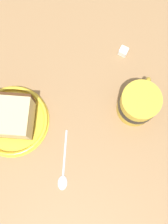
{
  "coord_description": "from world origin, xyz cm",
  "views": [
    {
      "loc": [
        0.03,
        -12.55,
        57.69
      ],
      "look_at": [
        3.66,
        -1.36,
        3.0
      ],
      "focal_mm": 43.26,
      "sensor_mm": 36.0,
      "label": 1
    }
  ],
  "objects_px": {
    "cake_slice": "(8,116)",
    "tea_mug": "(138,104)",
    "teaspoon": "(63,173)",
    "sugar_cube": "(123,51)",
    "small_plate": "(12,121)"
  },
  "relations": [
    {
      "from": "cake_slice",
      "to": "tea_mug",
      "type": "distance_m",
      "value": 0.26
    },
    {
      "from": "tea_mug",
      "to": "teaspoon",
      "type": "bearing_deg",
      "value": -156.2
    },
    {
      "from": "cake_slice",
      "to": "tea_mug",
      "type": "xyz_separation_m",
      "value": [
        0.26,
        -0.06,
        0.0
      ]
    },
    {
      "from": "tea_mug",
      "to": "sugar_cube",
      "type": "height_order",
      "value": "tea_mug"
    },
    {
      "from": "cake_slice",
      "to": "sugar_cube",
      "type": "relative_size",
      "value": 6.6
    },
    {
      "from": "small_plate",
      "to": "tea_mug",
      "type": "xyz_separation_m",
      "value": [
        0.26,
        -0.05,
        0.04
      ]
    },
    {
      "from": "cake_slice",
      "to": "sugar_cube",
      "type": "xyz_separation_m",
      "value": [
        0.28,
        0.07,
        -0.03
      ]
    },
    {
      "from": "cake_slice",
      "to": "sugar_cube",
      "type": "bearing_deg",
      "value": 14.83
    },
    {
      "from": "cake_slice",
      "to": "teaspoon",
      "type": "distance_m",
      "value": 0.16
    },
    {
      "from": "small_plate",
      "to": "teaspoon",
      "type": "xyz_separation_m",
      "value": [
        0.07,
        -0.14,
        -0.0
      ]
    },
    {
      "from": "tea_mug",
      "to": "sugar_cube",
      "type": "xyz_separation_m",
      "value": [
        0.02,
        0.13,
        -0.03
      ]
    },
    {
      "from": "small_plate",
      "to": "sugar_cube",
      "type": "xyz_separation_m",
      "value": [
        0.28,
        0.08,
        0.0
      ]
    },
    {
      "from": "tea_mug",
      "to": "teaspoon",
      "type": "relative_size",
      "value": 0.74
    },
    {
      "from": "teaspoon",
      "to": "sugar_cube",
      "type": "height_order",
      "value": "sugar_cube"
    },
    {
      "from": "small_plate",
      "to": "tea_mug",
      "type": "height_order",
      "value": "tea_mug"
    }
  ]
}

